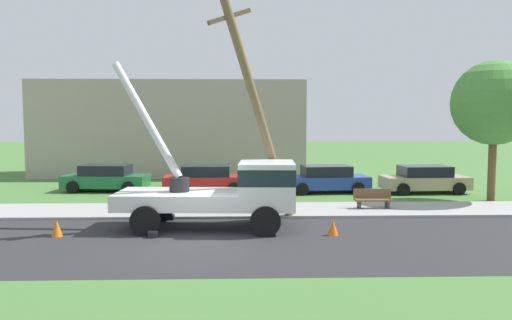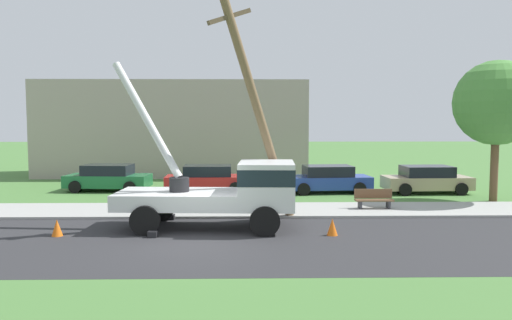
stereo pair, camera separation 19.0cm
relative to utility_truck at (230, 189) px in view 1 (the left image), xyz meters
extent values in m
plane|color=#477538|center=(-0.99, 9.97, -1.41)|extent=(120.00, 120.00, 0.00)
cube|color=#2B2B2D|center=(-0.99, -2.03, -1.40)|extent=(80.00, 7.31, 0.01)
cube|color=#9E9E99|center=(-0.99, 3.26, -1.36)|extent=(80.00, 3.25, 0.10)
cube|color=silver|center=(-1.80, 0.08, -0.38)|extent=(4.42, 2.62, 0.55)
cube|color=silver|center=(1.29, -0.08, 0.14)|extent=(2.02, 2.49, 1.60)
cube|color=#19232D|center=(1.29, -0.08, 0.49)|extent=(2.04, 2.51, 0.56)
cylinder|color=black|center=(-1.78, 0.08, 0.14)|extent=(0.70, 0.70, 0.50)
cylinder|color=silver|center=(-3.02, 0.79, 2.44)|extent=(2.82, 1.79, 4.26)
cube|color=black|center=(-2.48, -1.34, -1.31)|extent=(0.31, 0.31, 0.20)
cube|color=black|center=(-2.33, 1.56, -1.31)|extent=(0.31, 0.31, 0.20)
cylinder|color=black|center=(1.19, -1.28, -0.91)|extent=(1.00, 0.30, 1.00)
cylinder|color=black|center=(1.31, 1.12, -0.91)|extent=(1.00, 0.30, 1.00)
cylinder|color=black|center=(-2.77, -1.07, -0.91)|extent=(1.00, 0.30, 1.00)
cylinder|color=black|center=(-2.65, 1.32, -0.91)|extent=(1.00, 0.30, 1.00)
cylinder|color=brown|center=(1.00, 1.01, 2.81)|extent=(3.06, 2.16, 8.54)
cube|color=brown|center=(0.00, 0.35, 6.01)|extent=(1.54, 1.09, 0.78)
cone|color=orange|center=(3.43, -1.21, -1.13)|extent=(0.36, 0.36, 0.56)
cone|color=orange|center=(-5.65, -1.13, -1.13)|extent=(0.36, 0.36, 0.56)
cube|color=#1E6638|center=(-6.85, 9.46, -0.86)|extent=(4.53, 2.14, 0.65)
cube|color=black|center=(-6.85, 9.46, -0.26)|extent=(2.59, 1.84, 0.55)
cylinder|color=black|center=(-5.48, 8.45, -1.09)|extent=(0.64, 0.22, 0.64)
cylinder|color=black|center=(-5.34, 10.24, -1.09)|extent=(0.64, 0.22, 0.64)
cylinder|color=black|center=(-8.37, 8.67, -1.09)|extent=(0.64, 0.22, 0.64)
cylinder|color=black|center=(-8.23, 10.47, -1.09)|extent=(0.64, 0.22, 0.64)
cube|color=#B21E1E|center=(-1.45, 8.86, -0.86)|extent=(4.45, 1.92, 0.65)
cube|color=black|center=(-1.45, 8.86, -0.26)|extent=(2.51, 1.72, 0.55)
cylinder|color=black|center=(0.02, 8.00, -1.09)|extent=(0.64, 0.22, 0.64)
cylinder|color=black|center=(-0.02, 9.80, -1.09)|extent=(0.64, 0.22, 0.64)
cylinder|color=black|center=(-2.88, 7.92, -1.09)|extent=(0.64, 0.22, 0.64)
cylinder|color=black|center=(-2.93, 9.72, -1.09)|extent=(0.64, 0.22, 0.64)
cube|color=#263F99|center=(4.87, 8.57, -0.86)|extent=(4.53, 2.14, 0.65)
cube|color=black|center=(4.87, 8.57, -0.26)|extent=(2.59, 1.85, 0.55)
cylinder|color=black|center=(6.39, 7.79, -1.09)|extent=(0.64, 0.22, 0.64)
cylinder|color=black|center=(6.24, 9.58, -1.09)|extent=(0.64, 0.22, 0.64)
cylinder|color=black|center=(3.49, 7.56, -1.09)|extent=(0.64, 0.22, 0.64)
cylinder|color=black|center=(3.35, 9.35, -1.09)|extent=(0.64, 0.22, 0.64)
cube|color=tan|center=(10.00, 8.30, -0.86)|extent=(4.46, 1.95, 0.65)
cube|color=black|center=(10.00, 8.30, -0.26)|extent=(2.52, 1.74, 0.55)
cylinder|color=black|center=(11.48, 7.45, -1.09)|extent=(0.64, 0.22, 0.64)
cylinder|color=black|center=(11.42, 9.25, -1.09)|extent=(0.64, 0.22, 0.64)
cylinder|color=black|center=(8.58, 7.35, -1.09)|extent=(0.64, 0.22, 0.64)
cylinder|color=black|center=(8.52, 9.15, -1.09)|extent=(0.64, 0.22, 0.64)
cube|color=brown|center=(5.96, 3.26, -0.96)|extent=(1.60, 0.44, 0.06)
cube|color=brown|center=(5.96, 3.46, -0.71)|extent=(1.60, 0.06, 0.40)
cube|color=#333338|center=(5.36, 3.26, -1.18)|extent=(0.10, 0.40, 0.45)
cube|color=#333338|center=(6.56, 3.26, -1.18)|extent=(0.10, 0.40, 0.45)
cylinder|color=brown|center=(12.19, 5.60, 0.74)|extent=(0.36, 0.36, 4.30)
sphere|color=#4C8C3D|center=(12.19, 5.60, 3.20)|extent=(3.93, 3.93, 3.93)
cube|color=#A5998C|center=(-4.38, 17.76, 1.79)|extent=(18.00, 6.00, 6.40)
camera|label=1|loc=(0.39, -17.52, 2.42)|focal=35.23mm
camera|label=2|loc=(0.57, -17.52, 2.42)|focal=35.23mm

